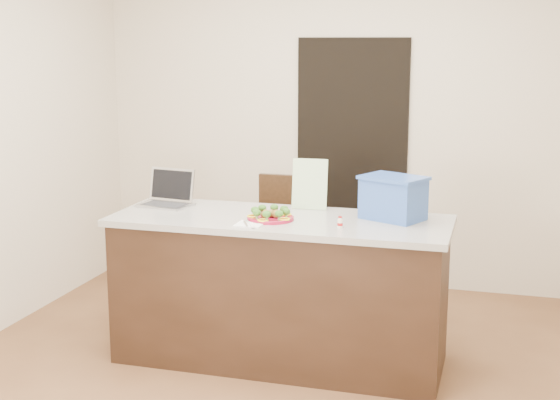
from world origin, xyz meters
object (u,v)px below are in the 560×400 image
(yogurt_bottle, at_px, (340,223))
(chair, at_px, (284,237))
(laptop, at_px, (168,195))
(blue_box, at_px, (393,198))
(napkin, at_px, (250,224))
(plate, at_px, (271,218))
(island, at_px, (280,289))

(yogurt_bottle, xyz_separation_m, chair, (-0.62, 1.02, -0.37))
(yogurt_bottle, height_order, laptop, laptop)
(blue_box, distance_m, chair, 1.23)
(napkin, height_order, blue_box, blue_box)
(yogurt_bottle, xyz_separation_m, laptop, (-1.21, 0.32, 0.03))
(plate, xyz_separation_m, napkin, (-0.08, -0.15, -0.01))
(blue_box, xyz_separation_m, chair, (-0.88, 0.71, -0.48))
(plate, relative_size, yogurt_bottle, 4.20)
(island, bearing_deg, yogurt_bottle, -21.47)
(laptop, distance_m, blue_box, 1.47)
(island, xyz_separation_m, napkin, (-0.12, -0.23, 0.46))
(island, distance_m, napkin, 0.53)
(laptop, relative_size, blue_box, 0.81)
(napkin, bearing_deg, yogurt_bottle, 7.58)
(plate, distance_m, yogurt_bottle, 0.45)
(blue_box, relative_size, chair, 0.44)
(island, relative_size, laptop, 5.79)
(plate, xyz_separation_m, yogurt_bottle, (0.44, -0.08, 0.02))
(plate, bearing_deg, island, 63.34)
(yogurt_bottle, relative_size, chair, 0.07)
(plate, bearing_deg, blue_box, 17.56)
(plate, height_order, blue_box, blue_box)
(island, distance_m, yogurt_bottle, 0.65)
(napkin, bearing_deg, island, 62.56)
(blue_box, bearing_deg, plate, -137.53)
(island, bearing_deg, laptop, 168.75)
(napkin, relative_size, chair, 0.15)
(plate, xyz_separation_m, chair, (-0.18, 0.94, -0.36))
(island, height_order, chair, chair)
(laptop, xyz_separation_m, chair, (0.59, 0.70, -0.41))
(chair, bearing_deg, yogurt_bottle, -57.61)
(island, height_order, plate, plate)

